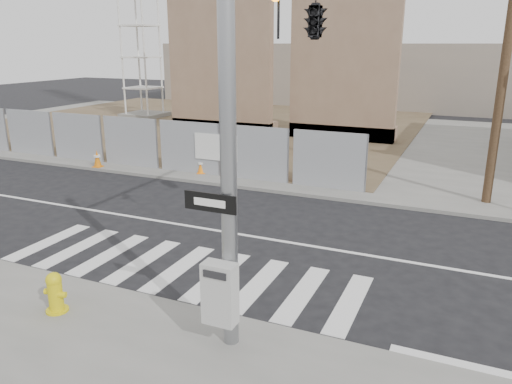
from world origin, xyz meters
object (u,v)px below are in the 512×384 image
at_px(traffic_cone_d, 297,172).
at_px(fire_hydrant, 55,292).
at_px(traffic_cone_b, 97,159).
at_px(traffic_cone_c, 201,166).
at_px(signal_pole, 291,55).

bearing_deg(traffic_cone_d, fire_hydrant, -95.98).
bearing_deg(fire_hydrant, traffic_cone_b, 106.04).
height_order(fire_hydrant, traffic_cone_d, fire_hydrant).
height_order(traffic_cone_b, traffic_cone_c, traffic_cone_b).
relative_size(fire_hydrant, traffic_cone_c, 1.28).
xyz_separation_m(traffic_cone_c, traffic_cone_d, (3.85, 0.32, 0.08)).
xyz_separation_m(traffic_cone_b, traffic_cone_d, (8.27, 1.13, 0.04)).
distance_m(signal_pole, traffic_cone_c, 10.38).
relative_size(traffic_cone_b, traffic_cone_d, 0.90).
relative_size(signal_pole, traffic_cone_c, 11.29).
bearing_deg(traffic_cone_b, traffic_cone_c, 10.45).
relative_size(fire_hydrant, traffic_cone_d, 1.02).
relative_size(signal_pole, traffic_cone_d, 8.96).
distance_m(signal_pole, traffic_cone_d, 8.86).
bearing_deg(signal_pole, fire_hydrant, -137.31).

